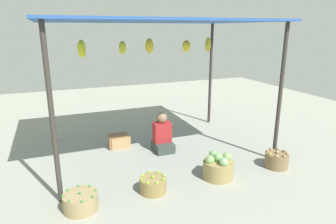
{
  "coord_description": "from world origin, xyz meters",
  "views": [
    {
      "loc": [
        -1.85,
        -5.21,
        2.36
      ],
      "look_at": [
        0.0,
        -0.6,
        0.95
      ],
      "focal_mm": 31.67,
      "sensor_mm": 36.0,
      "label": 1
    }
  ],
  "objects_px": {
    "wooden_crate_stacked_rear": "(120,141)",
    "basket_green_chilies": "(81,202)",
    "vendor_person": "(162,136)",
    "wooden_crate_near_vendor": "(118,141)",
    "basket_limes": "(153,185)",
    "basket_cabbages": "(218,167)",
    "basket_potatoes": "(276,160)"
  },
  "relations": [
    {
      "from": "vendor_person",
      "to": "basket_potatoes",
      "type": "height_order",
      "value": "vendor_person"
    },
    {
      "from": "basket_green_chilies",
      "to": "basket_limes",
      "type": "distance_m",
      "value": 1.05
    },
    {
      "from": "basket_cabbages",
      "to": "wooden_crate_stacked_rear",
      "type": "bearing_deg",
      "value": 122.0
    },
    {
      "from": "basket_cabbages",
      "to": "basket_potatoes",
      "type": "bearing_deg",
      "value": -2.36
    },
    {
      "from": "basket_limes",
      "to": "wooden_crate_stacked_rear",
      "type": "height_order",
      "value": "basket_limes"
    },
    {
      "from": "wooden_crate_stacked_rear",
      "to": "basket_green_chilies",
      "type": "bearing_deg",
      "value": -116.49
    },
    {
      "from": "basket_green_chilies",
      "to": "basket_cabbages",
      "type": "height_order",
      "value": "basket_cabbages"
    },
    {
      "from": "basket_cabbages",
      "to": "wooden_crate_near_vendor",
      "type": "bearing_deg",
      "value": 122.96
    },
    {
      "from": "basket_limes",
      "to": "wooden_crate_near_vendor",
      "type": "bearing_deg",
      "value": 92.9
    },
    {
      "from": "basket_green_chilies",
      "to": "wooden_crate_near_vendor",
      "type": "distance_m",
      "value": 2.19
    },
    {
      "from": "wooden_crate_stacked_rear",
      "to": "basket_limes",
      "type": "bearing_deg",
      "value": -88.17
    },
    {
      "from": "basket_green_chilies",
      "to": "basket_potatoes",
      "type": "bearing_deg",
      "value": 0.66
    },
    {
      "from": "wooden_crate_near_vendor",
      "to": "wooden_crate_stacked_rear",
      "type": "bearing_deg",
      "value": 23.08
    },
    {
      "from": "basket_limes",
      "to": "wooden_crate_near_vendor",
      "type": "height_order",
      "value": "wooden_crate_near_vendor"
    },
    {
      "from": "basket_potatoes",
      "to": "wooden_crate_stacked_rear",
      "type": "distance_m",
      "value": 3.05
    },
    {
      "from": "basket_potatoes",
      "to": "wooden_crate_stacked_rear",
      "type": "xyz_separation_m",
      "value": [
        -2.34,
        1.95,
        -0.02
      ]
    },
    {
      "from": "vendor_person",
      "to": "wooden_crate_near_vendor",
      "type": "height_order",
      "value": "vendor_person"
    },
    {
      "from": "vendor_person",
      "to": "wooden_crate_near_vendor",
      "type": "bearing_deg",
      "value": 147.38
    },
    {
      "from": "basket_cabbages",
      "to": "basket_limes",
      "type": "bearing_deg",
      "value": -179.18
    },
    {
      "from": "basket_green_chilies",
      "to": "vendor_person",
      "type": "bearing_deg",
      "value": 40.29
    },
    {
      "from": "basket_cabbages",
      "to": "wooden_crate_stacked_rear",
      "type": "distance_m",
      "value": 2.24
    },
    {
      "from": "basket_potatoes",
      "to": "wooden_crate_stacked_rear",
      "type": "relative_size",
      "value": 1.05
    },
    {
      "from": "vendor_person",
      "to": "basket_cabbages",
      "type": "xyz_separation_m",
      "value": [
        0.44,
        -1.39,
        -0.11
      ]
    },
    {
      "from": "basket_cabbages",
      "to": "wooden_crate_near_vendor",
      "type": "height_order",
      "value": "basket_cabbages"
    },
    {
      "from": "basket_cabbages",
      "to": "basket_potatoes",
      "type": "relative_size",
      "value": 1.24
    },
    {
      "from": "basket_potatoes",
      "to": "basket_limes",
      "type": "bearing_deg",
      "value": 179.21
    },
    {
      "from": "basket_green_chilies",
      "to": "basket_limes",
      "type": "height_order",
      "value": "basket_green_chilies"
    },
    {
      "from": "basket_limes",
      "to": "basket_cabbages",
      "type": "bearing_deg",
      "value": 0.82
    },
    {
      "from": "basket_green_chilies",
      "to": "basket_cabbages",
      "type": "relative_size",
      "value": 0.92
    },
    {
      "from": "basket_cabbages",
      "to": "wooden_crate_near_vendor",
      "type": "distance_m",
      "value": 2.25
    },
    {
      "from": "basket_limes",
      "to": "basket_potatoes",
      "type": "relative_size",
      "value": 1.0
    },
    {
      "from": "basket_cabbages",
      "to": "wooden_crate_stacked_rear",
      "type": "xyz_separation_m",
      "value": [
        -1.19,
        1.9,
        -0.07
      ]
    }
  ]
}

